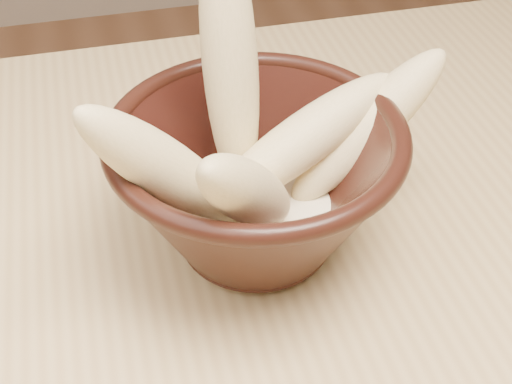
# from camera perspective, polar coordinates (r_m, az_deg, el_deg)

# --- Properties ---
(table) EXTENTS (1.20, 0.80, 0.75)m
(table) POSITION_cam_1_polar(r_m,az_deg,el_deg) (0.59, 18.94, -11.47)
(table) COLOR tan
(table) RESTS_ON ground
(bowl) EXTENTS (0.20, 0.20, 0.11)m
(bowl) POSITION_cam_1_polar(r_m,az_deg,el_deg) (0.48, 0.00, 0.84)
(bowl) COLOR black
(bowl) RESTS_ON table
(milk_puddle) EXTENTS (0.11, 0.11, 0.02)m
(milk_puddle) POSITION_cam_1_polar(r_m,az_deg,el_deg) (0.50, 0.00, -1.51)
(milk_puddle) COLOR beige
(milk_puddle) RESTS_ON bowl
(banana_upright) EXTENTS (0.04, 0.08, 0.19)m
(banana_upright) POSITION_cam_1_polar(r_m,az_deg,el_deg) (0.47, -2.09, 10.18)
(banana_upright) COLOR tan
(banana_upright) RESTS_ON bowl
(banana_left) EXTENTS (0.13, 0.07, 0.14)m
(banana_left) POSITION_cam_1_polar(r_m,az_deg,el_deg) (0.43, -7.05, 1.68)
(banana_left) COLOR tan
(banana_left) RESTS_ON bowl
(banana_right) EXTENTS (0.15, 0.07, 0.11)m
(banana_right) POSITION_cam_1_polar(r_m,az_deg,el_deg) (0.50, 8.96, 5.21)
(banana_right) COLOR tan
(banana_right) RESTS_ON bowl
(banana_across) EXTENTS (0.16, 0.09, 0.08)m
(banana_across) POSITION_cam_1_polar(r_m,az_deg,el_deg) (0.48, 3.82, 4.18)
(banana_across) COLOR tan
(banana_across) RESTS_ON bowl
(banana_front) EXTENTS (0.11, 0.12, 0.13)m
(banana_front) POSITION_cam_1_polar(r_m,az_deg,el_deg) (0.42, -0.61, -0.07)
(banana_front) COLOR tan
(banana_front) RESTS_ON bowl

